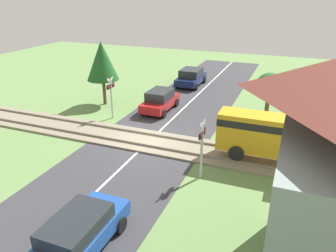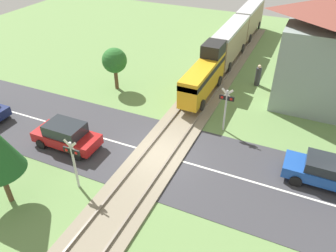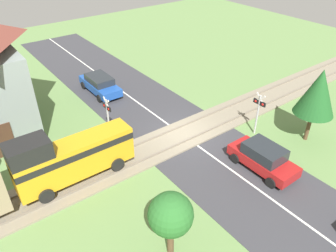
% 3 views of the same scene
% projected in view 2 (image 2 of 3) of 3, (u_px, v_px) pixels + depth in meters
% --- Properties ---
extents(ground_plane, '(60.00, 60.00, 0.00)m').
position_uv_depth(ground_plane, '(159.00, 155.00, 18.32)').
color(ground_plane, '#66894C').
extents(road_surface, '(48.00, 6.40, 0.02)m').
position_uv_depth(road_surface, '(159.00, 155.00, 18.31)').
color(road_surface, '#38383D').
rests_on(road_surface, ground_plane).
extents(track_bed, '(2.80, 48.00, 0.24)m').
position_uv_depth(track_bed, '(159.00, 154.00, 18.28)').
color(track_bed, gray).
rests_on(track_bed, ground_plane).
extents(train, '(1.58, 21.00, 3.18)m').
position_uv_depth(train, '(232.00, 39.00, 28.30)').
color(train, gold).
rests_on(train, track_bed).
extents(car_near_crossing, '(3.86, 1.79, 1.52)m').
position_uv_depth(car_near_crossing, '(66.00, 135.00, 18.54)').
color(car_near_crossing, '#A81919').
rests_on(car_near_crossing, ground_plane).
extents(car_far_side, '(4.31, 1.81, 1.40)m').
position_uv_depth(car_far_side, '(329.00, 172.00, 16.05)').
color(car_far_side, '#1E4CA8').
rests_on(car_far_side, ground_plane).
extents(crossing_signal_west_approach, '(0.90, 0.18, 2.86)m').
position_uv_depth(crossing_signal_west_approach, '(73.00, 158.00, 15.24)').
color(crossing_signal_west_approach, '#B7B7B7').
rests_on(crossing_signal_west_approach, ground_plane).
extents(crossing_signal_east_approach, '(0.90, 0.18, 2.86)m').
position_uv_depth(crossing_signal_east_approach, '(226.00, 104.00, 19.31)').
color(crossing_signal_east_approach, '#B7B7B7').
rests_on(crossing_signal_east_approach, ground_plane).
extents(station_building, '(6.77, 4.91, 7.37)m').
position_uv_depth(station_building, '(333.00, 56.00, 20.80)').
color(station_building, gray).
rests_on(station_building, ground_plane).
extents(pedestrian_by_station, '(0.41, 0.41, 1.67)m').
position_uv_depth(pedestrian_by_station, '(258.00, 76.00, 24.89)').
color(pedestrian_by_station, '#333338').
rests_on(pedestrian_by_station, ground_plane).
extents(tree_roadside_hedge, '(1.81, 1.81, 3.16)m').
position_uv_depth(tree_roadside_hedge, '(114.00, 61.00, 23.61)').
color(tree_roadside_hedge, brown).
rests_on(tree_roadside_hedge, ground_plane).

